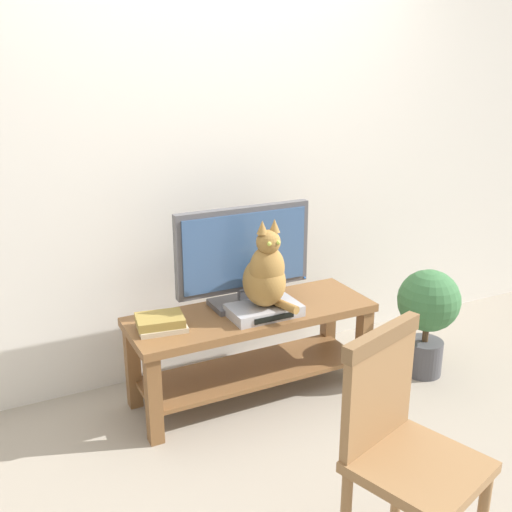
{
  "coord_description": "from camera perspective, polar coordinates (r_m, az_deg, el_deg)",
  "views": [
    {
      "loc": [
        -1.32,
        -2.11,
        1.79
      ],
      "look_at": [
        -0.01,
        0.48,
        0.83
      ],
      "focal_mm": 42.06,
      "sensor_mm": 36.0,
      "label": 1
    }
  ],
  "objects": [
    {
      "name": "ground_plane",
      "position": [
        3.07,
        4.48,
        -17.48
      ],
      "size": [
        12.0,
        12.0,
        0.0
      ],
      "primitive_type": "plane",
      "color": "gray"
    },
    {
      "name": "cat",
      "position": [
        3.06,
        0.93,
        -1.73
      ],
      "size": [
        0.22,
        0.31,
        0.47
      ],
      "color": "olive",
      "rests_on": "media_box"
    },
    {
      "name": "tv",
      "position": [
        3.19,
        -1.17,
        0.12
      ],
      "size": [
        0.76,
        0.2,
        0.55
      ],
      "color": "#4C4C51",
      "rests_on": "tv_stand"
    },
    {
      "name": "wooden_chair",
      "position": [
        2.24,
        13.6,
        -16.5
      ],
      "size": [
        0.51,
        0.51,
        0.91
      ],
      "color": "olive",
      "rests_on": "ground"
    },
    {
      "name": "media_box",
      "position": [
        3.15,
        0.78,
        -5.17
      ],
      "size": [
        0.37,
        0.23,
        0.06
      ],
      "color": "#ADADB2",
      "rests_on": "tv_stand"
    },
    {
      "name": "tv_stand",
      "position": [
        3.28,
        -0.4,
        -7.64
      ],
      "size": [
        1.33,
        0.46,
        0.51
      ],
      "color": "brown",
      "rests_on": "ground"
    },
    {
      "name": "back_wall",
      "position": [
        3.44,
        -4.05,
        11.73
      ],
      "size": [
        7.0,
        0.12,
        2.8
      ],
      "primitive_type": "cube",
      "color": "silver",
      "rests_on": "ground"
    },
    {
      "name": "book_stack",
      "position": [
        3.03,
        -9.05,
        -6.29
      ],
      "size": [
        0.26,
        0.21,
        0.07
      ],
      "color": "beige",
      "rests_on": "tv_stand"
    },
    {
      "name": "potted_plant",
      "position": [
        3.62,
        16.02,
        -5.07
      ],
      "size": [
        0.36,
        0.36,
        0.65
      ],
      "color": "#47474C",
      "rests_on": "ground"
    }
  ]
}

